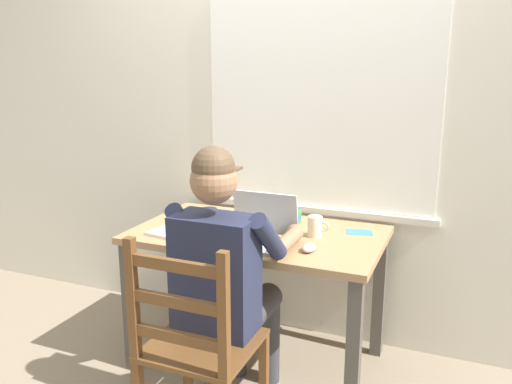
{
  "coord_description": "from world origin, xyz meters",
  "views": [
    {
      "loc": [
        0.97,
        -2.35,
        1.56
      ],
      "look_at": [
        0.01,
        -0.05,
        0.95
      ],
      "focal_mm": 36.76,
      "sensor_mm": 36.0,
      "label": 1
    }
  ],
  "objects_px": {
    "desk": "(258,251)",
    "coffee_mug_white": "(315,226)",
    "landscape_photo_print": "(359,232)",
    "coffee_mug_spare": "(243,212)",
    "book_stack_main": "(283,218)",
    "wooden_chair": "(196,349)",
    "computer_mouse": "(309,248)",
    "seated_person": "(227,271)",
    "coffee_mug_dark": "(209,218)",
    "laptop": "(259,231)"
  },
  "relations": [
    {
      "from": "computer_mouse",
      "to": "coffee_mug_spare",
      "type": "bearing_deg",
      "value": 146.05
    },
    {
      "from": "coffee_mug_spare",
      "to": "landscape_photo_print",
      "type": "bearing_deg",
      "value": 4.47
    },
    {
      "from": "coffee_mug_white",
      "to": "desk",
      "type": "bearing_deg",
      "value": -172.6
    },
    {
      "from": "desk",
      "to": "coffee_mug_spare",
      "type": "bearing_deg",
      "value": 136.32
    },
    {
      "from": "book_stack_main",
      "to": "wooden_chair",
      "type": "bearing_deg",
      "value": -92.83
    },
    {
      "from": "seated_person",
      "to": "wooden_chair",
      "type": "distance_m",
      "value": 0.36
    },
    {
      "from": "coffee_mug_white",
      "to": "landscape_photo_print",
      "type": "xyz_separation_m",
      "value": [
        0.19,
        0.15,
        -0.05
      ]
    },
    {
      "from": "seated_person",
      "to": "coffee_mug_dark",
      "type": "relative_size",
      "value": 10.35
    },
    {
      "from": "desk",
      "to": "computer_mouse",
      "type": "relative_size",
      "value": 12.54
    },
    {
      "from": "computer_mouse",
      "to": "seated_person",
      "type": "bearing_deg",
      "value": -137.89
    },
    {
      "from": "book_stack_main",
      "to": "landscape_photo_print",
      "type": "relative_size",
      "value": 1.4
    },
    {
      "from": "desk",
      "to": "coffee_mug_white",
      "type": "xyz_separation_m",
      "value": [
        0.29,
        0.04,
        0.16
      ]
    },
    {
      "from": "laptop",
      "to": "computer_mouse",
      "type": "distance_m",
      "value": 0.26
    },
    {
      "from": "wooden_chair",
      "to": "book_stack_main",
      "type": "height_order",
      "value": "wooden_chair"
    },
    {
      "from": "desk",
      "to": "coffee_mug_spare",
      "type": "height_order",
      "value": "coffee_mug_spare"
    },
    {
      "from": "desk",
      "to": "book_stack_main",
      "type": "distance_m",
      "value": 0.23
    },
    {
      "from": "landscape_photo_print",
      "to": "laptop",
      "type": "bearing_deg",
      "value": -157.27
    },
    {
      "from": "coffee_mug_white",
      "to": "landscape_photo_print",
      "type": "height_order",
      "value": "coffee_mug_white"
    },
    {
      "from": "coffee_mug_spare",
      "to": "book_stack_main",
      "type": "xyz_separation_m",
      "value": [
        0.22,
        0.03,
        -0.01
      ]
    },
    {
      "from": "book_stack_main",
      "to": "landscape_photo_print",
      "type": "xyz_separation_m",
      "value": [
        0.4,
        0.02,
        -0.04
      ]
    },
    {
      "from": "desk",
      "to": "wooden_chair",
      "type": "bearing_deg",
      "value": -87.2
    },
    {
      "from": "wooden_chair",
      "to": "book_stack_main",
      "type": "distance_m",
      "value": 0.94
    },
    {
      "from": "laptop",
      "to": "book_stack_main",
      "type": "relative_size",
      "value": 1.82
    },
    {
      "from": "coffee_mug_spare",
      "to": "coffee_mug_white",
      "type": "bearing_deg",
      "value": -12.83
    },
    {
      "from": "coffee_mug_white",
      "to": "coffee_mug_dark",
      "type": "distance_m",
      "value": 0.56
    },
    {
      "from": "desk",
      "to": "computer_mouse",
      "type": "height_order",
      "value": "computer_mouse"
    },
    {
      "from": "coffee_mug_dark",
      "to": "seated_person",
      "type": "bearing_deg",
      "value": -54.21
    },
    {
      "from": "computer_mouse",
      "to": "coffee_mug_dark",
      "type": "xyz_separation_m",
      "value": [
        -0.59,
        0.15,
        0.03
      ]
    },
    {
      "from": "seated_person",
      "to": "book_stack_main",
      "type": "xyz_separation_m",
      "value": [
        0.04,
        0.6,
        0.08
      ]
    },
    {
      "from": "laptop",
      "to": "coffee_mug_dark",
      "type": "relative_size",
      "value": 2.73
    },
    {
      "from": "wooden_chair",
      "to": "landscape_photo_print",
      "type": "bearing_deg",
      "value": 63.9
    },
    {
      "from": "desk",
      "to": "coffee_mug_spare",
      "type": "xyz_separation_m",
      "value": [
        -0.14,
        0.14,
        0.15
      ]
    },
    {
      "from": "seated_person",
      "to": "landscape_photo_print",
      "type": "distance_m",
      "value": 0.77
    },
    {
      "from": "computer_mouse",
      "to": "coffee_mug_dark",
      "type": "distance_m",
      "value": 0.6
    },
    {
      "from": "desk",
      "to": "landscape_photo_print",
      "type": "distance_m",
      "value": 0.53
    },
    {
      "from": "coffee_mug_white",
      "to": "landscape_photo_print",
      "type": "distance_m",
      "value": 0.24
    },
    {
      "from": "wooden_chair",
      "to": "coffee_mug_dark",
      "type": "height_order",
      "value": "wooden_chair"
    },
    {
      "from": "wooden_chair",
      "to": "landscape_photo_print",
      "type": "xyz_separation_m",
      "value": [
        0.44,
        0.91,
        0.27
      ]
    },
    {
      "from": "coffee_mug_white",
      "to": "landscape_photo_print",
      "type": "bearing_deg",
      "value": 38.16
    },
    {
      "from": "seated_person",
      "to": "computer_mouse",
      "type": "relative_size",
      "value": 12.5
    },
    {
      "from": "seated_person",
      "to": "computer_mouse",
      "type": "distance_m",
      "value": 0.4
    },
    {
      "from": "wooden_chair",
      "to": "computer_mouse",
      "type": "relative_size",
      "value": 9.46
    },
    {
      "from": "coffee_mug_dark",
      "to": "landscape_photo_print",
      "type": "relative_size",
      "value": 0.93
    },
    {
      "from": "seated_person",
      "to": "coffee_mug_white",
      "type": "xyz_separation_m",
      "value": [
        0.26,
        0.48,
        0.09
      ]
    },
    {
      "from": "laptop",
      "to": "landscape_photo_print",
      "type": "xyz_separation_m",
      "value": [
        0.41,
        0.33,
        -0.05
      ]
    },
    {
      "from": "seated_person",
      "to": "landscape_photo_print",
      "type": "height_order",
      "value": "seated_person"
    },
    {
      "from": "computer_mouse",
      "to": "landscape_photo_print",
      "type": "relative_size",
      "value": 0.77
    },
    {
      "from": "coffee_mug_spare",
      "to": "laptop",
      "type": "bearing_deg",
      "value": -53.63
    },
    {
      "from": "desk",
      "to": "computer_mouse",
      "type": "xyz_separation_m",
      "value": [
        0.33,
        -0.18,
        0.12
      ]
    },
    {
      "from": "landscape_photo_print",
      "to": "coffee_mug_spare",
      "type": "bearing_deg",
      "value": 168.19
    }
  ]
}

